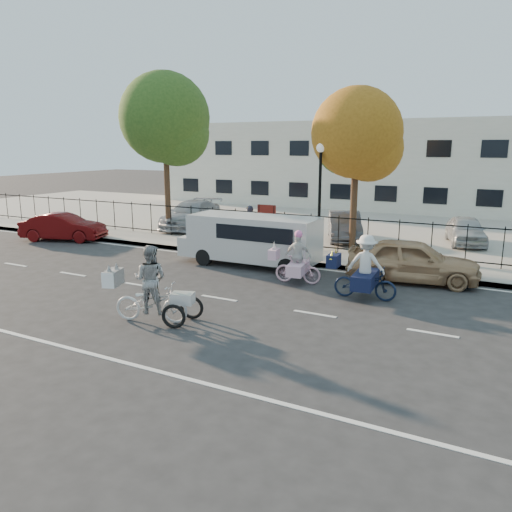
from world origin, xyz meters
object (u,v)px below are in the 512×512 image
Objects in this scene: gold_sedan at (413,261)px; lot_car_a at (192,214)px; bull_bike at (364,273)px; white_van at (251,238)px; red_sedan at (63,227)px; unicorn_bike at (297,264)px; zebra_trike at (151,293)px; lot_car_d at (466,230)px; pedestrian at (249,225)px; lamppost at (320,179)px; lot_car_c at (344,226)px.

gold_sedan is 0.88× the size of lot_car_a.
white_van is at bearing 62.17° from bull_bike.
unicorn_bike is at bearing -117.56° from red_sedan.
zebra_trike is 0.60× the size of red_sedan.
zebra_trike is 0.65× the size of lot_car_d.
white_van is at bearing 84.72° from pedestrian.
bull_bike is (3.26, -4.84, -2.35)m from lamppost.
lot_car_d is at bearing -33.42° from unicorn_bike.
zebra_trike is (-0.96, -9.27, -2.34)m from lamppost.
white_van reaches higher than lot_car_d.
lot_car_a is (-11.37, 7.57, 0.09)m from bull_bike.
white_van is 1.10× the size of lot_car_a.
lot_car_c is (0.09, 3.08, -2.32)m from lamppost.
zebra_trike is at bearing -116.58° from lot_car_c.
red_sedan is 0.99× the size of lot_car_c.
bull_bike is at bearing 151.76° from gold_sedan.
pedestrian is (-2.22, 9.27, 0.25)m from zebra_trike.
lot_car_c is at bearing -22.10° from zebra_trike.
lamppost is 1.21× the size of lot_car_d.
bull_bike is at bearing -56.07° from lamppost.
lamppost is 4.94m from unicorn_bike.
zebra_trike is at bearing -69.25° from lot_car_a.
unicorn_bike is 2.91m from white_van.
zebra_trike is 6.59m from white_van.
lot_car_c is (-4.05, 5.38, 0.08)m from gold_sedan.
unicorn_bike is 0.49× the size of lot_car_d.
lot_car_a is at bearing 160.72° from lot_car_c.
lot_car_c is (3.26, 3.08, -0.22)m from pedestrian.
bull_bike is at bearing -60.84° from zebra_trike.
pedestrian reaches higher than lot_car_d.
red_sedan is 18.34m from lot_car_d.
bull_bike is at bearing -112.99° from unicorn_bike.
lot_car_c is (1.70, 5.79, -0.24)m from white_van.
lot_car_c is at bearing 17.57° from bull_bike.
red_sedan is at bearing 76.71° from bull_bike.
lot_car_a is 1.23× the size of lot_car_c.
pedestrian reaches higher than white_van.
lot_car_a is 8.21m from lot_car_c.
white_van is at bearing -146.07° from lot_car_d.
lot_car_c reaches higher than red_sedan.
gold_sedan is at bearing -29.05° from lamppost.
white_van is at bearing -120.66° from lamppost.
white_van is 1.26× the size of gold_sedan.
white_van reaches higher than gold_sedan.
white_van reaches higher than unicorn_bike.
pedestrian is at bearing 48.77° from bull_bike.
bull_bike is 2.69m from gold_sedan.
unicorn_bike is 9.82m from lot_car_d.
pedestrian is 0.44× the size of lot_car_c.
lot_car_a is at bearing 13.57° from zebra_trike.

